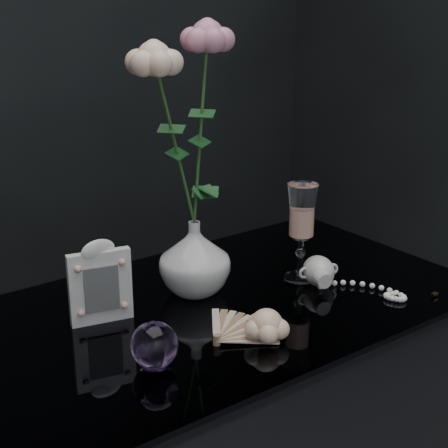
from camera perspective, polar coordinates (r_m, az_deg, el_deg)
vase at (r=1.36m, az=-2.45°, el=-2.82°), size 0.16×0.16×0.15m
wine_glass at (r=1.42m, az=6.44°, el=-0.71°), size 0.08×0.08×0.21m
picture_frame at (r=1.26m, az=-10.27°, el=-4.70°), size 0.14×0.12×0.16m
paperweight at (r=1.12m, az=-5.80°, el=-9.97°), size 0.08×0.08×0.08m
paper_fan at (r=1.19m, az=-0.61°, el=-9.52°), size 0.24×0.20×0.02m
loose_rose at (r=1.19m, az=3.56°, el=-8.38°), size 0.18×0.21×0.06m
pearl_jar at (r=1.42m, az=7.88°, el=-3.78°), size 0.28×0.28×0.06m
roses at (r=1.27m, az=-3.17°, el=8.81°), size 0.20×0.11×0.43m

